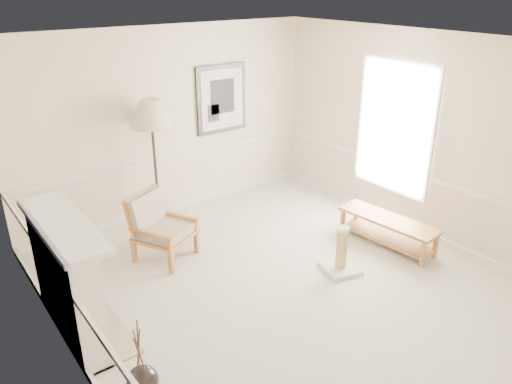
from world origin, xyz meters
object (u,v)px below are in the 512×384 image
Objects in this scene: armchair at (158,224)px; scratching_post at (341,257)px; floor_vase at (143,382)px; floor_lamp at (151,117)px; bench at (388,227)px.

scratching_post is (1.71, -1.74, -0.29)m from armchair.
armchair is (1.26, 2.18, 0.32)m from floor_vase.
scratching_post is (1.27, -2.63, -1.50)m from floor_lamp.
scratching_post is (2.97, 0.43, 0.04)m from floor_vase.
floor_vase is 4.03m from bench.
armchair reaches higher than scratching_post.
scratching_post is (-1.02, -0.10, -0.08)m from bench.
floor_vase is 1.38× the size of scratching_post.
floor_lamp is 1.31× the size of bench.
floor_lamp is 3.11× the size of scratching_post.
scratching_post is at bearing -174.39° from bench.
floor_vase is 3.83m from floor_lamp.
bench is 2.36× the size of scratching_post.
armchair is 1.57m from floor_lamp.
floor_lamp is (1.70, 3.06, 1.54)m from floor_vase.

